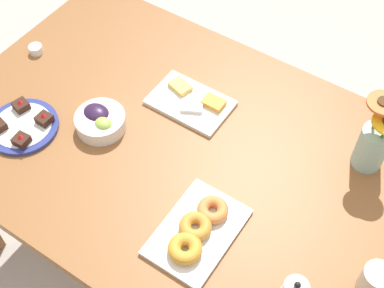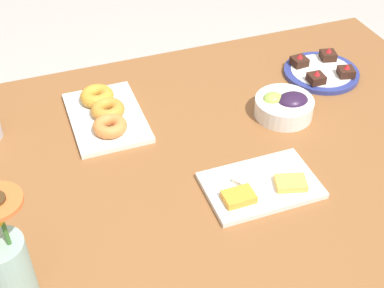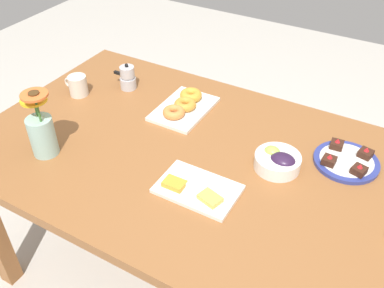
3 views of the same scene
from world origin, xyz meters
The scene contains 9 objects.
ground_plane centered at (0.00, 0.00, 0.00)m, with size 6.00×6.00×0.00m, color #B7B2A8.
dining_table centered at (0.00, 0.00, 0.65)m, with size 1.60×1.00×0.74m.
coffee_mug centered at (0.62, -0.10, 0.78)m, with size 0.11×0.08×0.09m.
grape_bowl centered at (-0.29, -0.08, 0.77)m, with size 0.16×0.16×0.07m.
cheese_platter centered at (-0.11, 0.16, 0.75)m, with size 0.26×0.17×0.03m.
croissant_platter centered at (0.17, -0.22, 0.76)m, with size 0.19×0.28×0.05m.
jam_cup_honey centered at (-0.70, 0.06, 0.76)m, with size 0.05×0.05×0.03m.
dessert_plate centered at (-0.49, -0.22, 0.75)m, with size 0.22×0.22×0.05m.
flower_vase centered at (0.45, 0.26, 0.83)m, with size 0.12×0.11×0.26m.
Camera 1 is at (0.53, -0.80, 2.05)m, focal length 50.00 mm.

